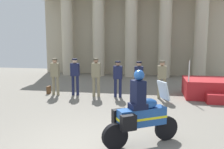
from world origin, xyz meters
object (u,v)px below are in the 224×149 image
at_px(reviewing_stand, 223,89).
at_px(officer_in_row_5, 162,76).
at_px(briefcase_on_ground, 49,90).
at_px(officer_in_row_0, 55,74).
at_px(officer_in_row_1, 75,74).
at_px(officer_in_row_4, 139,76).
at_px(motorcycle_with_rider, 140,114).
at_px(officer_in_row_2, 96,74).
at_px(officer_in_row_3, 118,76).

relative_size(reviewing_stand, officer_in_row_5, 2.04).
height_order(reviewing_stand, briefcase_on_ground, reviewing_stand).
relative_size(officer_in_row_0, briefcase_on_ground, 4.74).
xyz_separation_m(officer_in_row_1, briefcase_on_ground, (-1.37, 0.13, -0.83)).
relative_size(officer_in_row_0, officer_in_row_5, 1.03).
xyz_separation_m(reviewing_stand, briefcase_on_ground, (-8.01, -0.56, -0.21)).
distance_m(officer_in_row_4, motorcycle_with_rider, 4.95).
height_order(officer_in_row_0, officer_in_row_2, officer_in_row_2).
bearing_deg(officer_in_row_3, officer_in_row_4, -170.69).
xyz_separation_m(reviewing_stand, officer_in_row_2, (-5.63, -0.77, 0.64)).
distance_m(officer_in_row_5, briefcase_on_ground, 5.35).
relative_size(officer_in_row_3, officer_in_row_4, 1.01).
distance_m(officer_in_row_2, officer_in_row_5, 2.91).
height_order(officer_in_row_1, officer_in_row_3, officer_in_row_1).
bearing_deg(reviewing_stand, officer_in_row_1, -174.11).
height_order(officer_in_row_0, motorcycle_with_rider, motorcycle_with_rider).
bearing_deg(officer_in_row_1, officer_in_row_5, -177.89).
distance_m(motorcycle_with_rider, briefcase_on_ground, 6.82).
bearing_deg(officer_in_row_2, officer_in_row_1, -3.27).
relative_size(officer_in_row_5, motorcycle_with_rider, 0.87).
bearing_deg(officer_in_row_3, officer_in_row_0, 2.32).
bearing_deg(officer_in_row_5, officer_in_row_2, 3.98).
height_order(officer_in_row_0, officer_in_row_1, officer_in_row_1).
bearing_deg(officer_in_row_1, reviewing_stand, -172.77).
height_order(reviewing_stand, officer_in_row_0, reviewing_stand).
xyz_separation_m(officer_in_row_2, officer_in_row_3, (0.98, 0.04, -0.07)).
relative_size(officer_in_row_3, briefcase_on_ground, 4.53).
relative_size(officer_in_row_0, officer_in_row_2, 0.98).
relative_size(reviewing_stand, officer_in_row_4, 2.09).
bearing_deg(motorcycle_with_rider, officer_in_row_1, 92.12).
bearing_deg(officer_in_row_0, officer_in_row_3, -177.68).
relative_size(officer_in_row_4, briefcase_on_ground, 4.49).
distance_m(officer_in_row_3, briefcase_on_ground, 3.46).
bearing_deg(officer_in_row_3, briefcase_on_ground, -1.43).
relative_size(officer_in_row_0, officer_in_row_4, 1.06).
xyz_separation_m(officer_in_row_2, motorcycle_with_rider, (2.24, -4.76, -0.24)).
distance_m(officer_in_row_1, officer_in_row_2, 1.01).
bearing_deg(reviewing_stand, officer_in_row_2, -172.25).
bearing_deg(officer_in_row_1, officer_in_row_4, -176.85).
bearing_deg(officer_in_row_5, reviewing_stand, -165.56).
height_order(officer_in_row_1, briefcase_on_ground, officer_in_row_1).
bearing_deg(motorcycle_with_rider, officer_in_row_3, 72.90).
distance_m(reviewing_stand, motorcycle_with_rider, 6.50).
relative_size(motorcycle_with_rider, briefcase_on_ground, 5.28).
xyz_separation_m(officer_in_row_0, officer_in_row_3, (2.92, 0.05, -0.04)).
relative_size(officer_in_row_1, officer_in_row_2, 0.98).
xyz_separation_m(officer_in_row_0, officer_in_row_5, (4.84, 0.14, -0.02)).
xyz_separation_m(reviewing_stand, motorcycle_with_rider, (-3.39, -5.53, 0.40)).
bearing_deg(officer_in_row_3, officer_in_row_1, 0.28).
distance_m(reviewing_stand, officer_in_row_0, 7.63).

